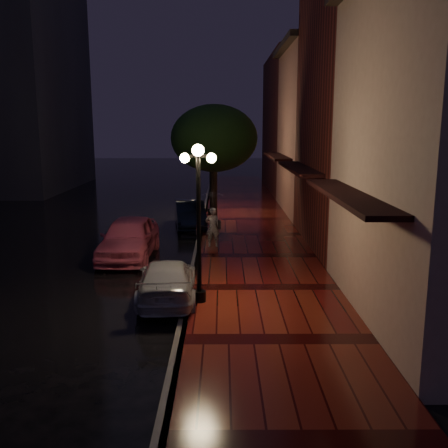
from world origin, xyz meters
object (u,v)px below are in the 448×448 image
(streetlamp_near, at_px, (199,214))
(street_tree, at_px, (214,140))
(pink_car, at_px, (129,238))
(silver_car, at_px, (167,280))
(navy_car, at_px, (190,214))
(woman_with_umbrella, at_px, (213,210))
(parking_meter, at_px, (198,243))
(streetlamp_far, at_px, (211,169))

(streetlamp_near, height_order, street_tree, street_tree)
(pink_car, xyz_separation_m, silver_car, (1.93, -4.61, -0.21))
(navy_car, xyz_separation_m, silver_car, (0.00, -10.49, -0.08))
(street_tree, relative_size, silver_car, 1.45)
(pink_car, bearing_deg, silver_car, -66.29)
(navy_car, bearing_deg, woman_with_umbrella, -83.04)
(navy_car, distance_m, silver_car, 10.49)
(streetlamp_near, distance_m, street_tree, 11.12)
(streetlamp_near, bearing_deg, navy_car, 94.91)
(streetlamp_near, height_order, woman_with_umbrella, streetlamp_near)
(woman_with_umbrella, relative_size, parking_meter, 1.73)
(silver_car, bearing_deg, streetlamp_near, 145.47)
(street_tree, height_order, woman_with_umbrella, street_tree)
(street_tree, xyz_separation_m, woman_with_umbrella, (-0.01, -4.57, -2.62))
(pink_car, height_order, woman_with_umbrella, woman_with_umbrella)
(pink_car, height_order, navy_car, pink_car)
(pink_car, distance_m, silver_car, 5.00)
(streetlamp_near, bearing_deg, streetlamp_far, 90.00)
(pink_car, bearing_deg, street_tree, 62.68)
(streetlamp_near, distance_m, parking_meter, 4.08)
(streetlamp_near, xyz_separation_m, woman_with_umbrella, (0.25, 6.42, -0.98))
(streetlamp_far, bearing_deg, parking_meter, -91.11)
(pink_car, distance_m, parking_meter, 3.05)
(streetlamp_far, xyz_separation_m, navy_car, (-0.95, -2.94, -1.95))
(street_tree, bearing_deg, navy_car, 176.75)
(streetlamp_far, height_order, navy_car, streetlamp_far)
(pink_car, relative_size, parking_meter, 3.60)
(woman_with_umbrella, bearing_deg, pink_car, 23.00)
(parking_meter, bearing_deg, street_tree, 66.05)
(streetlamp_far, bearing_deg, pink_car, -108.06)
(navy_car, relative_size, parking_meter, 3.09)
(navy_car, height_order, woman_with_umbrella, woman_with_umbrella)
(parking_meter, bearing_deg, silver_car, -123.75)
(streetlamp_near, relative_size, pink_car, 0.93)
(street_tree, height_order, parking_meter, street_tree)
(street_tree, xyz_separation_m, parking_meter, (-0.46, -7.28, -3.32))
(pink_car, bearing_deg, woman_with_umbrella, 22.74)
(navy_car, relative_size, silver_car, 0.99)
(woman_with_umbrella, bearing_deg, navy_car, -74.19)
(streetlamp_near, xyz_separation_m, streetlamp_far, (0.00, 14.00, 0.00))
(silver_car, xyz_separation_m, parking_meter, (0.75, 3.15, 0.35))
(streetlamp_near, distance_m, navy_car, 11.27)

